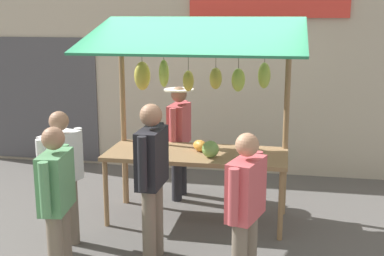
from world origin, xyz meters
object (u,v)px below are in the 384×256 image
at_px(vendor_with_sunhat, 179,134).
at_px(shopper_with_shopping_bag, 62,172).
at_px(shopper_in_striped_shirt, 57,197).
at_px(shopper_in_grey_tee, 246,205).
at_px(shopper_with_ponytail, 152,172).
at_px(market_stall, 197,97).

height_order(vendor_with_sunhat, shopper_with_shopping_bag, vendor_with_sunhat).
relative_size(shopper_in_striped_shirt, shopper_with_shopping_bag, 1.00).
distance_m(shopper_in_grey_tee, shopper_with_shopping_bag, 2.10).
bearing_deg(shopper_with_ponytail, shopper_in_grey_tee, -115.05).
bearing_deg(market_stall, shopper_with_shopping_bag, 40.23).
bearing_deg(shopper_with_ponytail, shopper_in_striped_shirt, 133.06).
bearing_deg(shopper_with_ponytail, vendor_with_sunhat, 5.32).
relative_size(market_stall, shopper_with_ponytail, 1.50).
distance_m(shopper_in_striped_shirt, shopper_with_shopping_bag, 0.79).
height_order(shopper_in_striped_shirt, shopper_with_ponytail, shopper_with_ponytail).
bearing_deg(shopper_in_grey_tee, vendor_with_sunhat, 41.79).
bearing_deg(shopper_in_striped_shirt, shopper_in_grey_tee, -92.07).
xyz_separation_m(shopper_with_ponytail, shopper_with_shopping_bag, (1.02, -0.09, -0.09)).
relative_size(shopper_with_ponytail, shopper_with_shopping_bag, 1.08).
distance_m(shopper_with_ponytail, shopper_with_shopping_bag, 1.03).
bearing_deg(vendor_with_sunhat, shopper_in_grey_tee, 29.07).
bearing_deg(shopper_with_shopping_bag, shopper_in_striped_shirt, -141.39).
distance_m(market_stall, shopper_with_ponytail, 1.33).
relative_size(vendor_with_sunhat, shopper_in_striped_shirt, 1.02).
bearing_deg(shopper_in_grey_tee, market_stall, 40.56).
distance_m(market_stall, shopper_in_grey_tee, 1.94).
bearing_deg(market_stall, shopper_with_ponytail, 77.85).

